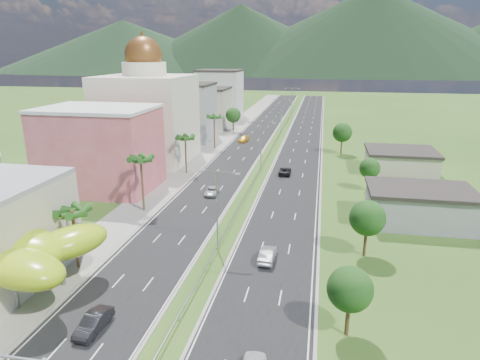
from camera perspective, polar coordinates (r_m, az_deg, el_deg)
The scene contains 32 objects.
ground at distance 49.24m, azimuth -5.83°, elevation -14.29°, with size 500.00×500.00×0.00m, color #2D5119.
road_left at distance 134.23m, azimuth 2.03°, elevation 5.90°, with size 11.00×260.00×0.04m, color black.
road_right at distance 132.81m, azimuth 8.47°, elevation 5.61°, with size 11.00×260.00×0.04m, color black.
sidewalk_left at distance 135.98m, azimuth -1.95°, elevation 6.06°, with size 7.00×260.00×0.12m, color gray.
median_guardrail at distance 115.65m, azimuth 4.33°, elevation 4.39°, with size 0.10×216.06×0.76m.
streetlight_median_b at distance 55.08m, azimuth -3.09°, elevation -2.97°, with size 6.04×0.25×11.00m.
streetlight_median_c at distance 93.03m, azimuth 2.82°, elevation 5.24°, with size 6.04×0.25×11.00m.
streetlight_median_d at distance 137.13m, azimuth 5.52°, elevation 8.92°, with size 6.04×0.25×11.00m.
streetlight_median_e at distance 181.67m, azimuth 6.92°, elevation 10.79°, with size 6.04×0.25×11.00m.
lime_canopy at distance 52.88m, azimuth -28.83°, elevation -8.07°, with size 18.00×15.00×7.40m.
pink_shophouse at distance 84.82m, azimuth -18.12°, elevation 3.80°, with size 20.00×15.00×15.00m, color #C24F54.
domed_building at distance 104.53m, azimuth -12.29°, elevation 8.72°, with size 20.00×20.00×28.70m.
midrise_grey at distance 127.82m, azimuth -7.42°, elevation 8.85°, with size 16.00×15.00×16.00m, color gray.
midrise_beige at distance 148.89m, azimuth -4.75°, elevation 9.46°, with size 16.00×15.00×13.00m, color #BEB79C.
midrise_white at distance 170.75m, azimuth -2.68°, elevation 11.28°, with size 16.00×15.00×18.00m, color silver.
shed_near at distance 70.84m, azimuth 22.76°, elevation -3.39°, with size 15.00×10.00×5.00m, color gray.
shed_far at distance 99.57m, azimuth 20.58°, elevation 2.26°, with size 14.00×12.00×4.40m, color #BEB79C.
palm_tree_b at distance 53.98m, azimuth -21.46°, elevation -4.23°, with size 3.60×3.60×8.10m.
palm_tree_c at distance 70.39m, azimuth -13.09°, elevation 2.50°, with size 3.60×3.60×9.60m.
palm_tree_d at distance 91.55m, azimuth -7.31°, elevation 5.44°, with size 3.60×3.60×8.60m.
palm_tree_e at distance 115.08m, azimuth -3.47°, elevation 8.24°, with size 3.60×3.60×9.40m.
leafy_tree_lfar at distance 139.58m, azimuth -0.91°, elevation 8.65°, with size 4.90×4.90×8.05m.
leafy_tree_ra at distance 40.97m, azimuth 14.45°, elevation -13.94°, with size 4.20×4.20×6.90m.
leafy_tree_rb at distance 56.39m, azimuth 16.62°, elevation -4.91°, with size 4.55×4.55×7.47m.
leafy_tree_rc at distance 83.49m, azimuth 16.92°, elevation 1.50°, with size 3.85×3.85×6.33m.
leafy_tree_rd at distance 112.16m, azimuth 13.49°, elevation 6.18°, with size 4.90×4.90×8.05m.
mountain_ridge at distance 493.21m, azimuth 16.80°, elevation 13.15°, with size 860.00×140.00×90.00m, color black, non-canonical shape.
car_dark_left at distance 44.62m, azimuth -18.93°, elevation -17.53°, with size 1.72×4.93×1.63m, color black.
car_silver_mid_left at distance 78.70m, azimuth -3.79°, elevation -1.49°, with size 2.24×4.85×1.35m, color #A2A5A9.
car_yellow_far_left at distance 125.17m, azimuth 0.48°, elevation 5.48°, with size 2.13×5.23×1.52m, color gold.
car_silver_right at distance 54.61m, azimuth 3.69°, elevation -9.89°, with size 1.74×4.98×1.64m, color #999CA1.
car_dark_far_right at distance 92.04m, azimuth 6.02°, elevation 1.20°, with size 2.41×5.22×1.45m, color black.
Camera 1 is at (12.65, -40.27, 25.34)m, focal length 32.00 mm.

